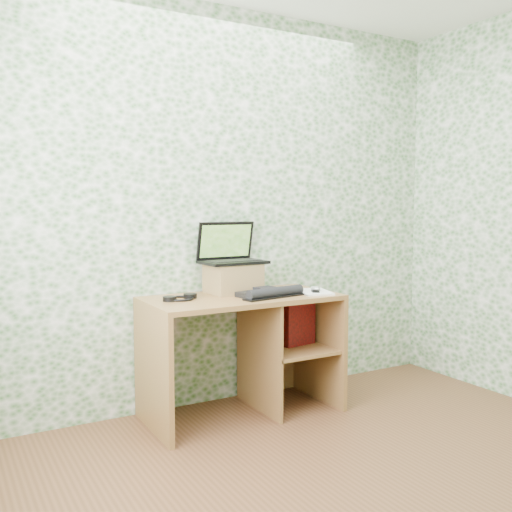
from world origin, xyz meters
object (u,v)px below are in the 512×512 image
desk (251,336)px  laptop (230,253)px  notepad (314,292)px  keyboard (271,293)px  riser (233,278)px

desk → laptop: bearing=112.2°
laptop → notepad: 0.60m
desk → notepad: (0.39, -0.14, 0.28)m
desk → keyboard: 0.32m
laptop → notepad: laptop is taller
keyboard → riser: bearing=109.8°
riser → desk: bearing=-60.8°
riser → notepad: (0.45, -0.26, -0.09)m
riser → notepad: bearing=-29.8°
keyboard → desk: bearing=110.4°
desk → laptop: laptop is taller
laptop → keyboard: bearing=-66.0°
laptop → keyboard: (0.14, -0.28, -0.23)m
notepad → desk: bearing=175.2°
desk → notepad: size_ratio=4.52×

